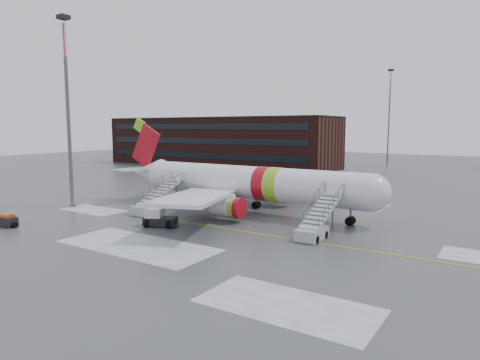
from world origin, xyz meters
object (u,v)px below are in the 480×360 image
Objects in this scene: light_mast_near at (68,109)px; pushback_tug at (158,218)px; airstair_fwd at (315,226)px; baggage_tractor at (8,221)px; airstair_aft at (152,204)px; airliner at (243,183)px.

pushback_tug is at bearing -6.29° from light_mast_near.
airstair_fwd is at bearing 16.05° from pushback_tug.
light_mast_near is at bearing 111.19° from baggage_tractor.
light_mast_near is (-11.13, -2.51, 10.90)m from airstair_aft.
baggage_tractor is (-12.36, -8.39, -0.26)m from pushback_tug.
pushback_tug is 19.85m from light_mast_near.
airstair_aft is at bearing 140.28° from pushback_tug.
airstair_aft is 3.16× the size of baggage_tractor.
light_mast_near is at bearing -175.41° from airstair_fwd.
airliner reaches higher than pushback_tug.
airstair_aft is (-8.22, -6.54, -2.35)m from airliner.
airliner is at bearing 38.50° from airstair_aft.
airstair_aft is 15.78m from light_mast_near.
light_mast_near is (-16.31, 1.80, 11.17)m from pushback_tug.
airliner is 13.80m from airstair_fwd.
airstair_aft is at bearing 60.52° from baggage_tractor.
airstair_fwd is 33.21m from light_mast_near.
airstair_aft reaches higher than baggage_tractor.
airliner is at bearing 25.06° from light_mast_near.
airliner is at bearing 51.33° from baggage_tractor.
light_mast_near reaches higher than airstair_fwd.
airstair_aft is (-20.14, 0.00, 0.00)m from airstair_fwd.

